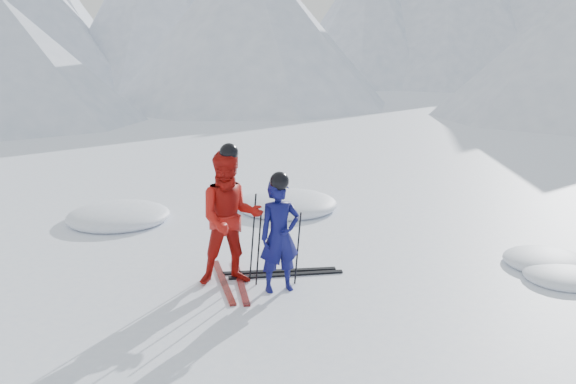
{
  "coord_description": "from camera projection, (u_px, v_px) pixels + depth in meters",
  "views": [
    {
      "loc": [
        -1.47,
        -8.65,
        3.32
      ],
      "look_at": [
        -1.56,
        0.5,
        1.1
      ],
      "focal_mm": 38.0,
      "sensor_mm": 36.0,
      "label": 1
    }
  ],
  "objects": [
    {
      "name": "pole_blue_right",
      "position": [
        298.0,
        248.0,
        8.59
      ],
      "size": [
        0.11,
        0.07,
        1.04
      ],
      "primitive_type": "cylinder",
      "rotation": [
        -0.04,
        0.08,
        0.0
      ],
      "color": "black",
      "rests_on": "ground"
    },
    {
      "name": "skier_blue",
      "position": [
        280.0,
        236.0,
        8.29
      ],
      "size": [
        0.67,
        0.55,
        1.57
      ],
      "primitive_type": "imported",
      "rotation": [
        0.0,
        0.0,
        0.37
      ],
      "color": "#0C0E4D",
      "rests_on": "ground"
    },
    {
      "name": "ski_worn_right",
      "position": [
        240.0,
        281.0,
        8.72
      ],
      "size": [
        0.41,
        1.69,
        0.03
      ],
      "primitive_type": "cube",
      "rotation": [
        0.0,
        0.0,
        0.19
      ],
      "color": "black",
      "rests_on": "ground"
    },
    {
      "name": "pole_red_left",
      "position": [
        212.0,
        235.0,
        8.83
      ],
      "size": [
        0.13,
        0.1,
        1.27
      ],
      "primitive_type": "cylinder",
      "rotation": [
        0.06,
        0.08,
        0.0
      ],
      "color": "black",
      "rests_on": "ground"
    },
    {
      "name": "snow_lumps",
      "position": [
        259.0,
        221.0,
        11.74
      ],
      "size": [
        8.93,
        5.5,
        0.46
      ],
      "color": "white",
      "rests_on": "ground"
    },
    {
      "name": "pole_blue_left",
      "position": [
        258.0,
        250.0,
        8.5
      ],
      "size": [
        0.11,
        0.08,
        1.04
      ],
      "primitive_type": "cylinder",
      "rotation": [
        0.05,
        0.08,
        0.0
      ],
      "color": "black",
      "rests_on": "ground"
    },
    {
      "name": "ski_loose_b",
      "position": [
        286.0,
        275.0,
        8.98
      ],
      "size": [
        1.69,
        0.37,
        0.03
      ],
      "primitive_type": "cube",
      "rotation": [
        0.0,
        0.0,
        1.74
      ],
      "color": "black",
      "rests_on": "ground"
    },
    {
      "name": "pole_red_right",
      "position": [
        253.0,
        237.0,
        8.72
      ],
      "size": [
        0.13,
        0.09,
        1.27
      ],
      "primitive_type": "cylinder",
      "rotation": [
        -0.05,
        0.08,
        0.0
      ],
      "color": "black",
      "rests_on": "ground"
    },
    {
      "name": "ski_loose_a",
      "position": [
        280.0,
        271.0,
        9.13
      ],
      "size": [
        1.7,
        0.32,
        0.03
      ],
      "primitive_type": "cube",
      "rotation": [
        0.0,
        0.0,
        1.7
      ],
      "color": "black",
      "rests_on": "ground"
    },
    {
      "name": "ground",
      "position": [
        391.0,
        271.0,
        9.17
      ],
      "size": [
        160.0,
        160.0,
        0.0
      ],
      "primitive_type": "plane",
      "color": "white",
      "rests_on": "ground"
    },
    {
      "name": "skier_red",
      "position": [
        230.0,
        218.0,
        8.5
      ],
      "size": [
        1.07,
        0.91,
        1.91
      ],
      "primitive_type": "imported",
      "rotation": [
        0.0,
        0.0,
        0.23
      ],
      "color": "#AC130D",
      "rests_on": "ground"
    },
    {
      "name": "ski_worn_left",
      "position": [
        224.0,
        281.0,
        8.73
      ],
      "size": [
        0.53,
        1.67,
        0.03
      ],
      "primitive_type": "cube",
      "rotation": [
        0.0,
        0.0,
        0.26
      ],
      "color": "black",
      "rests_on": "ground"
    }
  ]
}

